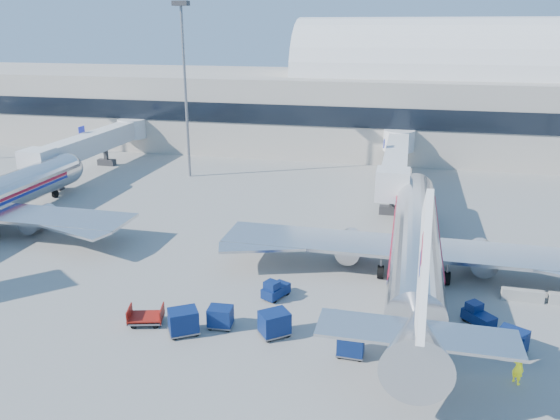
% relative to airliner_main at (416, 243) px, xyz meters
% --- Properties ---
extents(ground, '(260.00, 260.00, 0.00)m').
position_rel_airliner_main_xyz_m(ground, '(-10.00, -4.51, -2.93)').
color(ground, gray).
rests_on(ground, ground).
extents(terminal, '(170.00, 28.15, 21.00)m').
position_rel_airliner_main_xyz_m(terminal, '(-23.60, 51.46, 4.60)').
color(terminal, '#B2AA9E').
rests_on(terminal, ground).
extents(airliner_main, '(32.00, 37.26, 12.07)m').
position_rel_airliner_main_xyz_m(airliner_main, '(0.00, 0.00, 0.00)').
color(airliner_main, silver).
rests_on(airliner_main, ground).
extents(jetbridge_near, '(4.40, 27.50, 6.25)m').
position_rel_airliner_main_xyz_m(jetbridge_near, '(-2.40, 26.30, 1.00)').
color(jetbridge_near, silver).
rests_on(jetbridge_near, ground).
extents(jetbridge_mid, '(4.40, 27.50, 6.25)m').
position_rel_airliner_main_xyz_m(jetbridge_mid, '(-44.40, 26.30, 1.00)').
color(jetbridge_mid, silver).
rests_on(jetbridge_mid, ground).
extents(mast_west, '(2.00, 1.20, 22.60)m').
position_rel_airliner_main_xyz_m(mast_west, '(-30.00, 25.49, 11.87)').
color(mast_west, slate).
rests_on(mast_west, ground).
extents(barrier_near, '(3.00, 0.55, 0.90)m').
position_rel_airliner_main_xyz_m(barrier_near, '(8.00, -2.51, -2.48)').
color(barrier_near, '#9E9E96').
rests_on(barrier_near, ground).
extents(tug_lead, '(2.25, 1.32, 1.40)m').
position_rel_airliner_main_xyz_m(tug_lead, '(-4.54, -10.03, -2.29)').
color(tug_lead, '#0A1B4C').
rests_on(tug_lead, ground).
extents(tug_right, '(2.35, 2.42, 1.47)m').
position_rel_airliner_main_xyz_m(tug_right, '(4.37, -6.82, -2.26)').
color(tug_right, '#0A1B4C').
rests_on(tug_right, ground).
extents(tug_left, '(2.00, 2.56, 1.49)m').
position_rel_airliner_main_xyz_m(tug_left, '(-10.18, -6.28, -2.25)').
color(tug_left, '#0A1B4C').
rests_on(tug_left, ground).
extents(cart_train_a, '(2.46, 2.39, 1.72)m').
position_rel_airliner_main_xyz_m(cart_train_a, '(-8.95, -11.48, -2.01)').
color(cart_train_a, '#0A1B4C').
rests_on(cart_train_a, ground).
extents(cart_train_b, '(1.78, 1.41, 1.50)m').
position_rel_airliner_main_xyz_m(cart_train_b, '(-12.78, -11.30, -2.13)').
color(cart_train_b, '#0A1B4C').
rests_on(cart_train_b, ground).
extents(cart_train_c, '(2.49, 2.34, 1.75)m').
position_rel_airliner_main_xyz_m(cart_train_c, '(-14.91, -12.65, -1.99)').
color(cart_train_c, '#0A1B4C').
rests_on(cart_train_c, ground).
extents(cart_solo_near, '(1.74, 1.35, 1.50)m').
position_rel_airliner_main_xyz_m(cart_solo_near, '(-3.76, -12.68, -2.12)').
color(cart_solo_near, '#0A1B4C').
rests_on(cart_solo_near, ground).
extents(cart_solo_far, '(2.22, 2.04, 1.58)m').
position_rel_airliner_main_xyz_m(cart_solo_far, '(6.09, -10.00, -2.08)').
color(cart_solo_far, '#0A1B4C').
rests_on(cart_solo_far, ground).
extents(cart_open_red, '(2.70, 2.21, 0.63)m').
position_rel_airliner_main_xyz_m(cart_open_red, '(-17.91, -12.06, -2.48)').
color(cart_open_red, slate).
rests_on(cart_open_red, ground).
extents(ramp_worker, '(0.81, 0.84, 1.95)m').
position_rel_airliner_main_xyz_m(ramp_worker, '(5.86, -13.25, -1.95)').
color(ramp_worker, '#EFFF1A').
rests_on(ramp_worker, ground).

